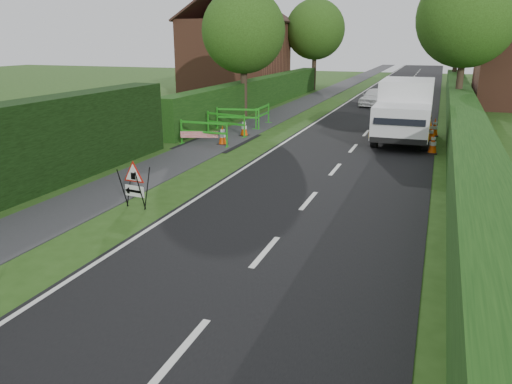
# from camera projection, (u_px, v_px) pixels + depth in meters

# --- Properties ---
(ground) EXTENTS (120.00, 120.00, 0.00)m
(ground) POSITION_uv_depth(u_px,v_px,m) (130.00, 254.00, 9.88)
(ground) COLOR #254814
(ground) RESTS_ON ground
(road_surface) EXTENTS (6.00, 90.00, 0.02)m
(road_surface) POSITION_uv_depth(u_px,v_px,m) (401.00, 92.00, 40.50)
(road_surface) COLOR black
(road_surface) RESTS_ON ground
(footpath) EXTENTS (2.00, 90.00, 0.02)m
(footpath) POSITION_uv_depth(u_px,v_px,m) (334.00, 89.00, 42.30)
(footpath) COLOR #2D2D30
(footpath) RESTS_ON ground
(hedge_west_far) EXTENTS (1.00, 24.00, 1.80)m
(hedge_west_far) POSITION_uv_depth(u_px,v_px,m) (261.00, 107.00, 31.28)
(hedge_west_far) COLOR #14380F
(hedge_west_far) RESTS_ON ground
(hedge_east) EXTENTS (1.20, 50.00, 1.50)m
(hedge_east) POSITION_uv_depth(u_px,v_px,m) (460.00, 135.00, 22.12)
(hedge_east) COLOR #14380F
(hedge_east) RESTS_ON ground
(house_west) EXTENTS (7.50, 7.40, 7.88)m
(house_west) POSITION_uv_depth(u_px,v_px,m) (235.00, 55.00, 39.25)
(house_west) COLOR brown
(house_west) RESTS_ON ground
(tree_nw) EXTENTS (4.40, 4.40, 6.70)m
(tree_nw) POSITION_uv_depth(u_px,v_px,m) (243.00, 31.00, 26.24)
(tree_nw) COLOR #2D2116
(tree_nw) RESTS_ON ground
(tree_ne) EXTENTS (5.20, 5.20, 7.79)m
(tree_ne) POSITION_uv_depth(u_px,v_px,m) (467.00, 17.00, 26.03)
(tree_ne) COLOR #2D2116
(tree_ne) RESTS_ON ground
(tree_fw) EXTENTS (4.80, 4.80, 7.24)m
(tree_fw) POSITION_uv_depth(u_px,v_px,m) (315.00, 30.00, 40.51)
(tree_fw) COLOR #2D2116
(tree_fw) RESTS_ON ground
(tree_fe) EXTENTS (4.20, 4.20, 6.33)m
(tree_fe) POSITION_uv_depth(u_px,v_px,m) (458.00, 37.00, 40.68)
(tree_fe) COLOR #2D2116
(tree_fe) RESTS_ON ground
(triangle_sign) EXTENTS (0.79, 0.79, 1.04)m
(triangle_sign) POSITION_uv_depth(u_px,v_px,m) (133.00, 181.00, 12.34)
(triangle_sign) COLOR black
(triangle_sign) RESTS_ON ground
(works_van) EXTENTS (2.17, 5.42, 2.46)m
(works_van) POSITION_uv_depth(u_px,v_px,m) (405.00, 109.00, 20.64)
(works_van) COLOR silver
(works_van) RESTS_ON ground
(traffic_cone_0) EXTENTS (0.38, 0.38, 0.79)m
(traffic_cone_0) POSITION_uv_depth(u_px,v_px,m) (433.00, 143.00, 18.50)
(traffic_cone_0) COLOR black
(traffic_cone_0) RESTS_ON ground
(traffic_cone_1) EXTENTS (0.38, 0.38, 0.79)m
(traffic_cone_1) POSITION_uv_depth(u_px,v_px,m) (431.00, 131.00, 20.88)
(traffic_cone_1) COLOR black
(traffic_cone_1) RESTS_ON ground
(traffic_cone_2) EXTENTS (0.38, 0.38, 0.79)m
(traffic_cone_2) POSITION_uv_depth(u_px,v_px,m) (435.00, 127.00, 21.86)
(traffic_cone_2) COLOR black
(traffic_cone_2) RESTS_ON ground
(traffic_cone_3) EXTENTS (0.38, 0.38, 0.79)m
(traffic_cone_3) POSITION_uv_depth(u_px,v_px,m) (223.00, 135.00, 20.05)
(traffic_cone_3) COLOR black
(traffic_cone_3) RESTS_ON ground
(traffic_cone_4) EXTENTS (0.38, 0.38, 0.79)m
(traffic_cone_4) POSITION_uv_depth(u_px,v_px,m) (244.00, 127.00, 21.86)
(traffic_cone_4) COLOR black
(traffic_cone_4) RESTS_ON ground
(ped_barrier_0) EXTENTS (2.06, 0.37, 1.00)m
(ped_barrier_0) POSITION_uv_depth(u_px,v_px,m) (204.00, 130.00, 19.76)
(ped_barrier_0) COLOR #21951B
(ped_barrier_0) RESTS_ON ground
(ped_barrier_1) EXTENTS (2.08, 0.84, 1.00)m
(ped_barrier_1) POSITION_uv_depth(u_px,v_px,m) (226.00, 121.00, 21.88)
(ped_barrier_1) COLOR #21951B
(ped_barrier_1) RESTS_ON ground
(ped_barrier_2) EXTENTS (2.09, 0.73, 1.00)m
(ped_barrier_2) POSITION_uv_depth(u_px,v_px,m) (238.00, 116.00, 23.52)
(ped_barrier_2) COLOR #21951B
(ped_barrier_2) RESTS_ON ground
(ped_barrier_3) EXTENTS (0.41, 2.07, 1.00)m
(ped_barrier_3) POSITION_uv_depth(u_px,v_px,m) (263.00, 113.00, 24.27)
(ped_barrier_3) COLOR #21951B
(ped_barrier_3) RESTS_ON ground
(redwhite_plank) EXTENTS (1.43, 0.53, 0.25)m
(redwhite_plank) POSITION_uv_depth(u_px,v_px,m) (200.00, 146.00, 19.96)
(redwhite_plank) COLOR red
(redwhite_plank) RESTS_ON ground
(hatchback_car) EXTENTS (1.83, 3.49, 1.13)m
(hatchback_car) POSITION_uv_depth(u_px,v_px,m) (375.00, 97.00, 31.67)
(hatchback_car) COLOR white
(hatchback_car) RESTS_ON ground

